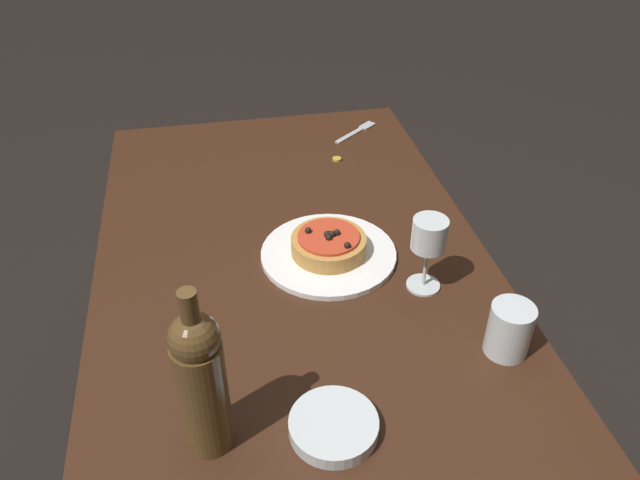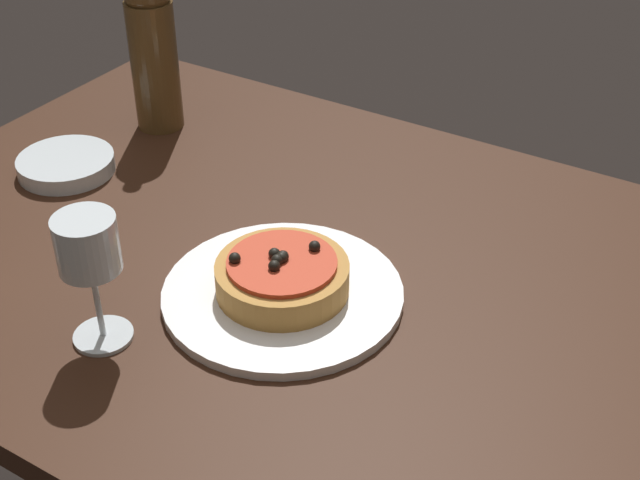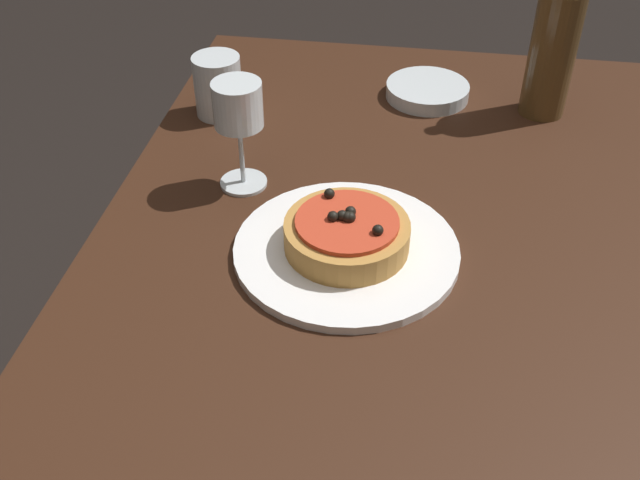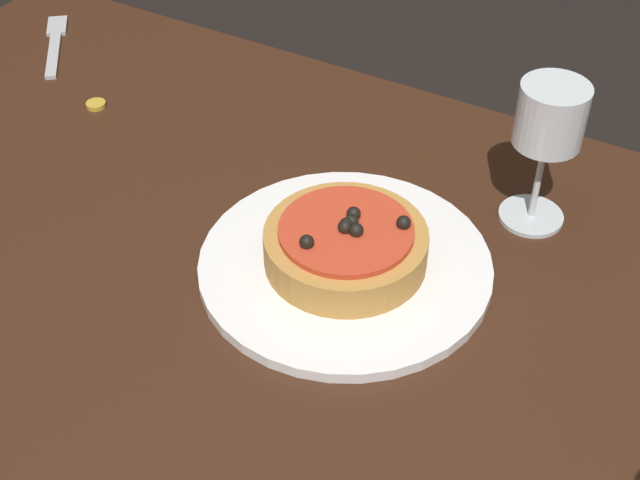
% 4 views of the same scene
% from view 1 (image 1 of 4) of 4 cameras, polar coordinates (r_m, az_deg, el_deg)
% --- Properties ---
extents(ground_plane, '(14.00, 14.00, 0.00)m').
position_cam_1_polar(ground_plane, '(1.91, -1.94, -19.73)').
color(ground_plane, black).
extents(dining_table, '(1.32, 0.82, 0.78)m').
position_cam_1_polar(dining_table, '(1.41, -2.49, -4.27)').
color(dining_table, '#381E11').
rests_on(dining_table, ground_plane).
extents(dinner_plate, '(0.29, 0.29, 0.01)m').
position_cam_1_polar(dinner_plate, '(1.32, 0.78, -1.28)').
color(dinner_plate, white).
rests_on(dinner_plate, dining_table).
extents(pizza, '(0.16, 0.16, 0.05)m').
position_cam_1_polar(pizza, '(1.31, 0.79, -0.36)').
color(pizza, '#BC843D').
rests_on(pizza, dinner_plate).
extents(wine_glass, '(0.07, 0.07, 0.16)m').
position_cam_1_polar(wine_glass, '(1.19, 9.93, 0.13)').
color(wine_glass, silver).
rests_on(wine_glass, dining_table).
extents(wine_bottle, '(0.07, 0.07, 0.30)m').
position_cam_1_polar(wine_bottle, '(0.91, -10.82, -12.48)').
color(wine_bottle, brown).
rests_on(wine_bottle, dining_table).
extents(water_cup, '(0.08, 0.08, 0.10)m').
position_cam_1_polar(water_cup, '(1.14, 16.93, -7.85)').
color(water_cup, silver).
rests_on(water_cup, dining_table).
extents(side_bowl, '(0.14, 0.14, 0.02)m').
position_cam_1_polar(side_bowl, '(1.00, 1.25, -16.62)').
color(side_bowl, silver).
rests_on(side_bowl, dining_table).
extents(fork, '(0.12, 0.14, 0.00)m').
position_cam_1_polar(fork, '(1.82, 3.46, 9.92)').
color(fork, '#B7B7BC').
rests_on(fork, dining_table).
extents(bottle_cap, '(0.02, 0.02, 0.01)m').
position_cam_1_polar(bottle_cap, '(1.67, 1.55, 7.41)').
color(bottle_cap, gold).
rests_on(bottle_cap, dining_table).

